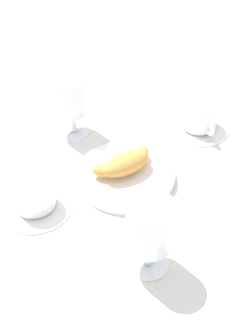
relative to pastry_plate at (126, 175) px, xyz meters
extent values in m
plane|color=silver|center=(0.02, -0.02, -0.01)|extent=(2.20, 2.20, 0.00)
cylinder|color=white|center=(0.00, 0.00, 0.00)|extent=(0.19, 0.19, 0.02)
torus|color=white|center=(0.00, 0.00, 0.01)|extent=(0.19, 0.19, 0.01)
ellipsoid|color=#CC893D|center=(0.00, 0.00, 0.03)|extent=(0.10, 0.05, 0.04)
ellipsoid|color=#CC893D|center=(0.04, 0.01, 0.02)|extent=(0.05, 0.05, 0.03)
ellipsoid|color=#CC893D|center=(-0.04, 0.02, 0.02)|extent=(0.05, 0.05, 0.03)
cylinder|color=white|center=(0.22, 0.04, -0.01)|extent=(0.14, 0.14, 0.01)
cylinder|color=white|center=(0.22, 0.04, 0.02)|extent=(0.08, 0.08, 0.05)
cylinder|color=#937A60|center=(0.22, 0.04, 0.05)|extent=(0.07, 0.07, 0.01)
torus|color=white|center=(0.21, 0.00, 0.03)|extent=(0.02, 0.04, 0.04)
cylinder|color=white|center=(-0.18, 0.04, -0.01)|extent=(0.14, 0.14, 0.01)
cylinder|color=white|center=(-0.18, 0.04, 0.02)|extent=(0.08, 0.08, 0.05)
cylinder|color=brown|center=(-0.18, 0.04, 0.05)|extent=(0.07, 0.07, 0.01)
torus|color=white|center=(-0.18, 0.08, 0.03)|extent=(0.02, 0.04, 0.04)
cylinder|color=white|center=(-0.09, -0.18, -0.01)|extent=(0.07, 0.07, 0.01)
cylinder|color=white|center=(-0.09, -0.18, 0.02)|extent=(0.01, 0.01, 0.05)
cylinder|color=white|center=(-0.09, -0.18, 0.09)|extent=(0.08, 0.08, 0.08)
cylinder|color=yellow|center=(-0.09, -0.18, 0.07)|extent=(0.07, 0.07, 0.05)
cylinder|color=white|center=(-0.01, 0.18, -0.01)|extent=(0.07, 0.07, 0.01)
cylinder|color=white|center=(-0.01, 0.18, 0.02)|extent=(0.01, 0.01, 0.05)
cylinder|color=white|center=(-0.01, 0.18, 0.09)|extent=(0.08, 0.08, 0.08)
cylinder|color=yellow|center=(-0.01, 0.18, 0.08)|extent=(0.07, 0.07, 0.06)
camera|label=1|loc=(-0.38, -0.53, 0.63)|focal=49.87mm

